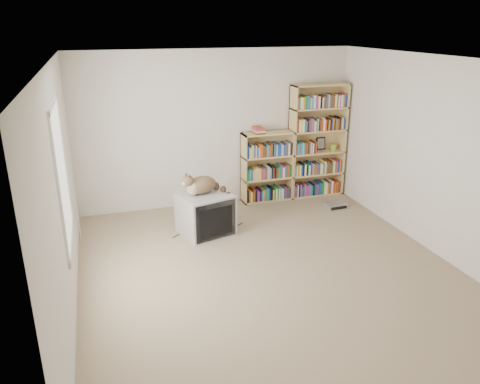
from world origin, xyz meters
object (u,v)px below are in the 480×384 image
object	(u,v)px
bookcase_short	(267,169)
dvd_player	(336,205)
cat	(206,187)
bookcase_tall	(317,144)
crt_tv	(205,214)

from	to	relation	value
bookcase_short	dvd_player	distance (m)	1.29
cat	bookcase_tall	bearing A→B (deg)	4.95
cat	bookcase_short	world-z (taller)	bookcase_short
crt_tv	bookcase_short	xyz separation A→B (m)	(1.31, 1.02, 0.24)
crt_tv	bookcase_tall	size ratio (longest dim) A/B	0.43
crt_tv	bookcase_short	distance (m)	1.68
cat	dvd_player	world-z (taller)	cat
cat	bookcase_short	distance (m)	1.62
crt_tv	dvd_player	bearing A→B (deg)	-7.30
crt_tv	bookcase_tall	world-z (taller)	bookcase_tall
crt_tv	bookcase_short	world-z (taller)	bookcase_short
crt_tv	bookcase_short	bearing A→B (deg)	22.51
dvd_player	cat	bearing A→B (deg)	-175.97
bookcase_tall	dvd_player	xyz separation A→B (m)	(0.06, -0.70, -0.87)
cat	bookcase_tall	xyz separation A→B (m)	(2.18, 0.98, 0.22)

